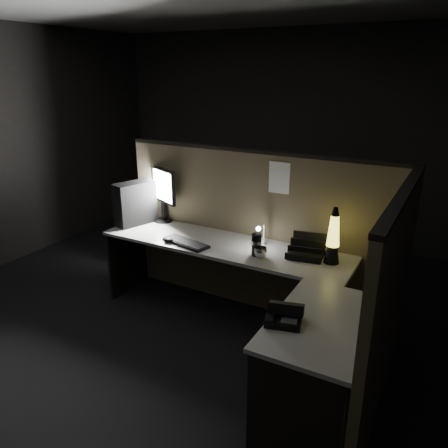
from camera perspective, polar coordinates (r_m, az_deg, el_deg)
The scene contains 17 objects.
floor at distance 3.71m, azimuth -2.66°, elevation -16.62°, with size 6.00×6.00×0.00m, color black.
room_shell at distance 3.06m, azimuth -3.14°, elevation 8.76°, with size 6.00×6.00×6.00m.
partition_back at distance 4.08m, azimuth 4.00°, elevation -1.18°, with size 2.66×0.06×1.50m, color brown.
partition_right at distance 3.02m, azimuth 20.62°, elevation -10.31°, with size 0.06×1.66×1.50m, color brown.
desk at distance 3.52m, azimuth 1.87°, elevation -7.67°, with size 2.60×1.60×0.73m.
pc_tower at distance 4.41m, azimuth -11.55°, elevation 2.67°, with size 0.18×0.40×0.42m, color black.
monitor at distance 4.41m, azimuth -7.99°, elevation 4.48°, with size 0.40×0.21×0.55m.
keyboard at distance 3.88m, azimuth -5.01°, elevation -2.46°, with size 0.46×0.15×0.02m, color black.
mouse at distance 3.94m, azimuth -7.23°, elevation -2.12°, with size 0.10×0.07×0.04m, color black.
clip_lamp at distance 3.79m, azimuth 4.87°, elevation -1.25°, with size 0.04×0.16×0.20m.
organizer at distance 3.67m, azimuth 10.71°, elevation -3.48°, with size 0.31×0.29×0.21m.
lava_lamp at distance 3.54m, azimuth 14.05°, elevation -2.06°, with size 0.12×0.12×0.46m.
travel_mug at distance 3.61m, azimuth 4.25°, elevation -2.72°, with size 0.08×0.08×0.19m, color black.
steel_mug at distance 3.60m, azimuth 4.82°, elevation -3.73°, with size 0.11×0.11×0.09m, color silver.
figurine at distance 3.72m, azimuth 13.42°, elevation -3.31°, with size 0.06×0.06×0.06m, color yellow.
pinned_paper at distance 3.80m, azimuth 7.23°, elevation 6.00°, with size 0.19×0.00×0.27m, color white.
desk_phone at distance 2.74m, azimuth 7.84°, elevation -11.64°, with size 0.25×0.25×0.13m.
Camera 1 is at (1.60, -2.54, 2.19)m, focal length 35.00 mm.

